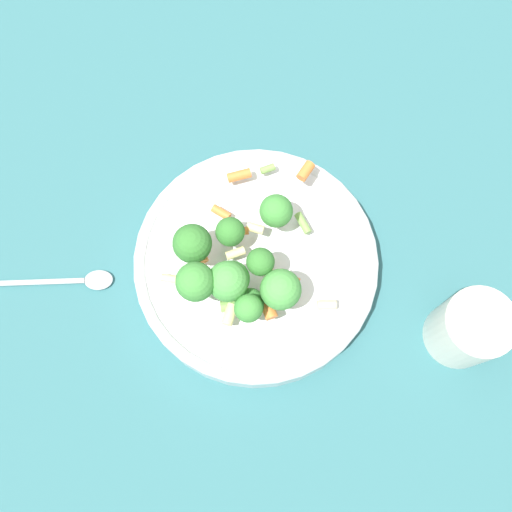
{
  "coord_description": "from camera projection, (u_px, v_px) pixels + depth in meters",
  "views": [
    {
      "loc": [
        -0.12,
        0.17,
        0.74
      ],
      "look_at": [
        0.0,
        0.0,
        0.06
      ],
      "focal_mm": 42.0,
      "sensor_mm": 36.0,
      "label": 1
    }
  ],
  "objects": [
    {
      "name": "spoon",
      "position": [
        70.0,
        281.0,
        0.76
      ],
      "size": [
        0.15,
        0.12,
        0.01
      ],
      "rotation": [
        0.0,
        0.0,
        10.08
      ],
      "color": "silver",
      "rests_on": "ground_plane"
    },
    {
      "name": "cup",
      "position": [
        469.0,
        329.0,
        0.69
      ],
      "size": [
        0.08,
        0.08,
        0.1
      ],
      "color": "silver",
      "rests_on": "ground_plane"
    },
    {
      "name": "ground_plane",
      "position": [
        256.0,
        270.0,
        0.77
      ],
      "size": [
        3.0,
        3.0,
        0.0
      ],
      "primitive_type": "plane",
      "color": "#2D6066"
    },
    {
      "name": "pasta_salad",
      "position": [
        242.0,
        270.0,
        0.67
      ],
      "size": [
        0.2,
        0.23,
        0.09
      ],
      "color": "#8CB766",
      "rests_on": "bowl"
    },
    {
      "name": "bowl",
      "position": [
        256.0,
        264.0,
        0.74
      ],
      "size": [
        0.3,
        0.3,
        0.05
      ],
      "color": "silver",
      "rests_on": "ground_plane"
    }
  ]
}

